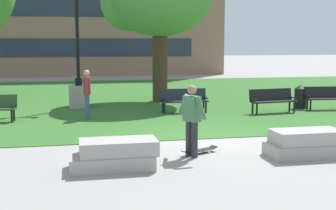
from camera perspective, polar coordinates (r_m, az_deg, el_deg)
ground_plane at (r=13.18m, az=4.65°, el=-4.19°), size 140.00×140.00×0.00m
grass_lawn at (r=22.82m, az=-2.42°, el=0.98°), size 40.00×20.00×0.02m
concrete_block_center at (r=10.16m, az=-6.51°, el=-6.09°), size 1.88×0.90×0.64m
concrete_block_left at (r=11.64m, az=16.43°, el=-4.56°), size 1.80×0.90×0.64m
person_skateboarder at (r=11.03m, az=2.92°, el=-1.44°), size 0.51×1.04×1.71m
skateboard at (r=11.50m, az=3.86°, el=-5.53°), size 1.01×0.62×0.14m
park_bench_near_left at (r=17.78m, az=1.93°, el=0.73°), size 1.80×0.54×0.90m
park_bench_near_right at (r=19.66m, az=18.87°, el=1.00°), size 1.84×0.71×0.90m
park_bench_far_left at (r=18.16m, az=12.60°, el=0.70°), size 1.85×0.74×0.90m
lamp_post_center at (r=19.43m, az=-10.85°, el=2.62°), size 1.32×0.80×4.88m
trash_bin at (r=19.65m, az=15.84°, el=1.02°), size 0.49×0.49×0.96m
person_bystander_near_lawn at (r=16.61m, az=-9.84°, el=1.66°), size 0.26×0.62×1.71m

